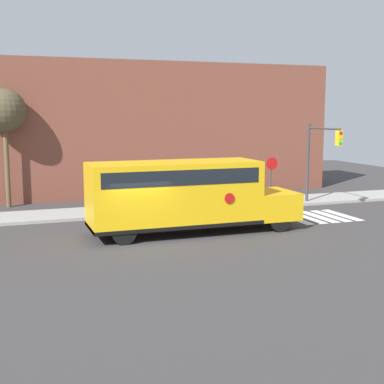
% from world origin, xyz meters
% --- Properties ---
extents(ground_plane, '(60.00, 60.00, 0.00)m').
position_xyz_m(ground_plane, '(0.00, 0.00, 0.00)').
color(ground_plane, '#3A3838').
extents(sidewalk_strip, '(44.00, 3.00, 0.15)m').
position_xyz_m(sidewalk_strip, '(0.00, 6.50, 0.07)').
color(sidewalk_strip, '#9E9E99').
rests_on(sidewalk_strip, ground).
extents(building_backdrop, '(32.00, 4.00, 8.41)m').
position_xyz_m(building_backdrop, '(0.00, 13.00, 4.20)').
color(building_backdrop, brown).
rests_on(building_backdrop, ground).
extents(crosswalk_stripes, '(3.30, 3.20, 0.01)m').
position_xyz_m(crosswalk_stripes, '(9.91, 2.00, 0.00)').
color(crosswalk_stripes, white).
rests_on(crosswalk_stripes, ground).
extents(school_bus, '(9.33, 2.57, 3.16)m').
position_xyz_m(school_bus, '(2.21, 0.71, 1.79)').
color(school_bus, yellow).
rests_on(school_bus, ground).
extents(stop_sign, '(0.70, 0.10, 2.81)m').
position_xyz_m(stop_sign, '(8.97, 5.37, 1.85)').
color(stop_sign, '#38383A').
rests_on(stop_sign, ground).
extents(traffic_light, '(0.28, 3.18, 4.64)m').
position_xyz_m(traffic_light, '(11.50, 4.61, 3.10)').
color(traffic_light, '#38383A').
rests_on(traffic_light, ground).
extents(tree_near_sidewalk, '(2.39, 2.39, 6.56)m').
position_xyz_m(tree_near_sidewalk, '(-4.90, 10.28, 5.29)').
color(tree_near_sidewalk, brown).
rests_on(tree_near_sidewalk, ground).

